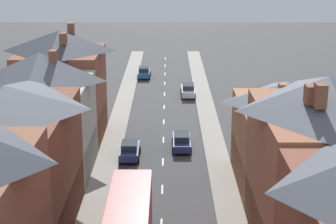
{
  "coord_description": "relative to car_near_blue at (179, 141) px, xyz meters",
  "views": [
    {
      "loc": [
        0.47,
        -12.11,
        19.39
      ],
      "look_at": [
        0.71,
        42.03,
        2.97
      ],
      "focal_mm": 60.0,
      "sensor_mm": 36.0,
      "label": 1
    }
  ],
  "objects": [
    {
      "name": "pavement_left",
      "position": [
        -6.9,
        -1.51,
        -0.74
      ],
      "size": [
        2.2,
        104.0,
        0.14
      ],
      "primitive_type": "cube",
      "color": "gray",
      "rests_on": "ground"
    },
    {
      "name": "pavement_right",
      "position": [
        3.3,
        -1.51,
        -0.74
      ],
      "size": [
        2.2,
        104.0,
        0.14
      ],
      "primitive_type": "cube",
      "color": "gray",
      "rests_on": "ground"
    },
    {
      "name": "centre_line_dashes",
      "position": [
        -1.8,
        -3.51,
        -0.8
      ],
      "size": [
        0.14,
        97.8,
        0.01
      ],
      "color": "silver",
      "rests_on": "ground"
    },
    {
      "name": "car_near_blue",
      "position": [
        0.0,
        0.0,
        0.0
      ],
      "size": [
        1.9,
        4.54,
        1.59
      ],
      "color": "navy",
      "rests_on": "ground"
    },
    {
      "name": "car_parked_left_a",
      "position": [
        -4.9,
        30.09,
        0.02
      ],
      "size": [
        1.9,
        4.24,
        1.63
      ],
      "color": "#236093",
      "rests_on": "ground"
    },
    {
      "name": "car_parked_right_a",
      "position": [
        -4.9,
        -2.57,
        0.01
      ],
      "size": [
        1.9,
        4.1,
        1.62
      ],
      "color": "navy",
      "rests_on": "ground"
    },
    {
      "name": "car_parked_left_b",
      "position": [
        1.3,
        19.5,
        0.03
      ],
      "size": [
        1.9,
        4.58,
        1.66
      ],
      "color": "silver",
      "rests_on": "ground"
    }
  ]
}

